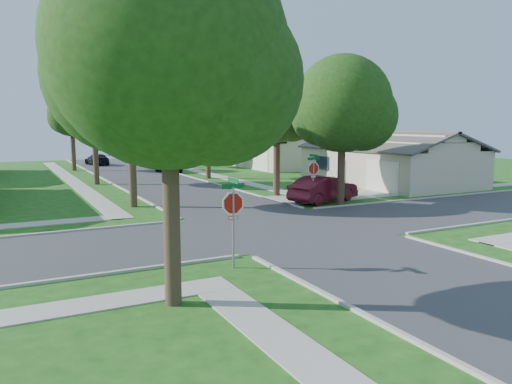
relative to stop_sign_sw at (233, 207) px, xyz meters
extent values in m
plane|color=#184914|center=(4.70, 4.70, -2.03)|extent=(100.00, 100.00, 0.00)
cube|color=#333335|center=(4.70, 4.70, -2.03)|extent=(7.00, 100.00, 0.02)
cube|color=#9E9B91|center=(10.80, 30.70, -2.01)|extent=(1.20, 40.00, 0.04)
cube|color=#9E9B91|center=(-1.40, 30.70, -2.01)|extent=(1.20, 40.00, 0.04)
cube|color=#9E9B91|center=(12.60, 11.80, -2.01)|extent=(8.80, 3.60, 0.05)
cube|color=gray|center=(0.00, 0.00, -0.68)|extent=(0.06, 0.06, 2.70)
cylinder|color=white|center=(0.00, 0.00, 0.12)|extent=(1.05, 0.02, 1.05)
cylinder|color=#AC150B|center=(0.00, 0.00, 0.12)|extent=(0.90, 0.03, 0.90)
cube|color=#AC150B|center=(0.00, 0.00, -0.35)|extent=(0.34, 0.03, 0.12)
cube|color=white|center=(0.00, 0.00, -0.35)|extent=(0.30, 0.03, 0.08)
cube|color=#0C5426|center=(0.00, 0.00, 0.69)|extent=(0.80, 0.02, 0.16)
cube|color=#0C5426|center=(0.00, 0.00, 0.87)|extent=(0.02, 0.80, 0.16)
cube|color=gray|center=(9.40, 9.40, -0.68)|extent=(0.06, 0.06, 2.70)
cylinder|color=white|center=(9.40, 9.40, 0.12)|extent=(1.05, 0.02, 1.05)
cylinder|color=#AC150B|center=(9.40, 9.40, 0.12)|extent=(0.90, 0.03, 0.90)
cube|color=#AC150B|center=(9.40, 9.40, -0.35)|extent=(0.34, 0.03, 0.12)
cube|color=white|center=(9.40, 9.40, -0.35)|extent=(0.30, 0.03, 0.08)
cube|color=#0C5426|center=(9.40, 9.40, 0.69)|extent=(0.80, 0.02, 0.16)
cube|color=#0C5426|center=(9.40, 9.40, 0.87)|extent=(0.02, 0.80, 0.16)
cylinder|color=#38281C|center=(9.40, 13.70, -0.05)|extent=(0.44, 0.44, 3.95)
sphere|color=#17380E|center=(9.40, 13.70, 3.85)|extent=(4.80, 4.80, 4.80)
sphere|color=#17380E|center=(10.24, 13.22, 3.25)|extent=(3.46, 3.46, 3.46)
sphere|color=#17380E|center=(8.68, 14.30, 3.37)|extent=(3.26, 3.26, 3.26)
cylinder|color=#38281C|center=(9.40, 25.70, 0.12)|extent=(0.44, 0.44, 4.30)
sphere|color=#17380E|center=(9.40, 25.70, 4.48)|extent=(5.40, 5.40, 5.40)
sphere|color=#17380E|center=(10.35, 25.16, 3.81)|extent=(3.89, 3.89, 3.89)
sphere|color=#17380E|center=(8.59, 26.38, 3.94)|extent=(3.67, 3.67, 3.67)
cylinder|color=#38281C|center=(9.40, 38.70, 0.07)|extent=(0.44, 0.44, 4.20)
sphere|color=#17380E|center=(9.40, 38.70, 4.19)|extent=(5.00, 5.00, 5.00)
sphere|color=#17380E|center=(10.28, 38.20, 3.57)|extent=(3.60, 3.60, 3.60)
sphere|color=#17380E|center=(8.65, 39.33, 3.69)|extent=(3.40, 3.40, 3.40)
cylinder|color=#38281C|center=(0.00, 13.70, 0.09)|extent=(0.44, 0.44, 4.25)
sphere|color=#17380E|center=(0.00, 13.70, 4.34)|extent=(5.20, 5.20, 5.20)
sphere|color=#17380E|center=(0.91, 13.18, 3.69)|extent=(3.74, 3.74, 3.74)
sphere|color=#17380E|center=(-0.78, 14.35, 3.82)|extent=(3.54, 3.54, 3.54)
cylinder|color=#38281C|center=(0.00, 25.70, 0.19)|extent=(0.44, 0.44, 4.44)
sphere|color=#17380E|center=(0.00, 25.70, 4.73)|extent=(5.60, 5.60, 5.60)
sphere|color=#17380E|center=(0.98, 25.14, 4.03)|extent=(4.03, 4.03, 4.03)
sphere|color=#17380E|center=(-0.84, 26.40, 4.17)|extent=(3.81, 3.81, 3.81)
cylinder|color=#38281C|center=(0.00, 38.70, -0.08)|extent=(0.44, 0.44, 3.90)
sphere|color=#17380E|center=(0.00, 38.70, 3.70)|extent=(4.60, 4.60, 4.60)
sphere|color=#17380E|center=(0.80, 38.24, 3.13)|extent=(3.31, 3.31, 3.31)
sphere|color=#17380E|center=(-0.69, 39.28, 3.24)|extent=(3.13, 3.13, 3.13)
cylinder|color=#38281C|center=(-2.80, -2.30, -0.01)|extent=(0.44, 0.44, 4.04)
sphere|color=#17380E|center=(-2.80, -2.30, 4.52)|extent=(6.00, 6.00, 6.00)
sphere|color=#17380E|center=(-1.75, -2.90, 3.77)|extent=(4.32, 4.32, 4.32)
sphere|color=#17380E|center=(-3.70, -1.55, 3.92)|extent=(4.08, 4.08, 4.08)
cylinder|color=#38281C|center=(11.00, 8.90, -0.26)|extent=(0.44, 0.44, 3.54)
sphere|color=#17380E|center=(11.00, 8.90, 3.83)|extent=(5.60, 5.60, 5.60)
sphere|color=#17380E|center=(11.98, 8.34, 3.13)|extent=(4.03, 4.03, 4.03)
sphere|color=#17380E|center=(10.16, 9.60, 3.27)|extent=(3.81, 3.81, 3.81)
cube|color=#B6A790|center=(20.70, 15.70, -0.63)|extent=(8.00, 13.00, 2.80)
cube|color=#47413C|center=(22.70, 15.70, 1.42)|extent=(4.42, 13.60, 1.56)
cube|color=#47413C|center=(18.70, 15.70, 1.42)|extent=(4.42, 13.60, 1.56)
cube|color=silver|center=(16.67, 11.80, -0.93)|extent=(0.06, 3.20, 2.20)
cube|color=silver|center=(16.67, 16.35, -1.03)|extent=(0.06, 0.90, 2.00)
cube|color=#1E2633|center=(16.67, 18.95, -0.48)|extent=(0.06, 1.80, 1.10)
cube|color=#B6A790|center=(20.70, 33.70, -0.63)|extent=(8.00, 13.00, 2.80)
cube|color=#47413C|center=(22.70, 33.70, 1.42)|extent=(4.42, 13.60, 1.56)
cube|color=#47413C|center=(18.70, 33.70, 1.42)|extent=(4.42, 13.60, 1.56)
cube|color=silver|center=(16.67, 29.80, -0.93)|extent=(0.06, 3.20, 2.20)
cube|color=silver|center=(16.67, 34.35, -1.03)|extent=(0.06, 0.90, 2.00)
cube|color=#1E2633|center=(16.67, 36.95, -0.48)|extent=(0.06, 1.80, 1.10)
imported|color=#5C1220|center=(10.70, 10.20, -1.23)|extent=(5.16, 3.05, 1.61)
imported|color=black|center=(7.90, 32.58, -1.30)|extent=(1.92, 4.38, 1.47)
imported|color=black|center=(3.27, 44.63, -1.38)|extent=(2.39, 4.65, 1.29)
camera|label=1|loc=(-6.65, -14.54, 2.69)|focal=35.00mm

